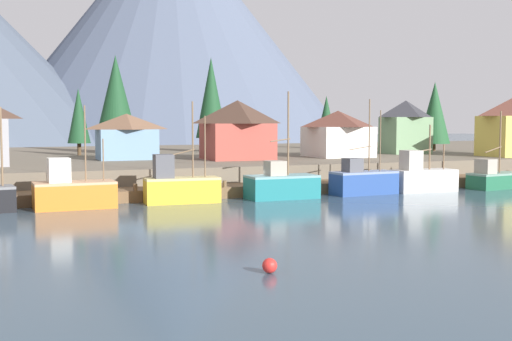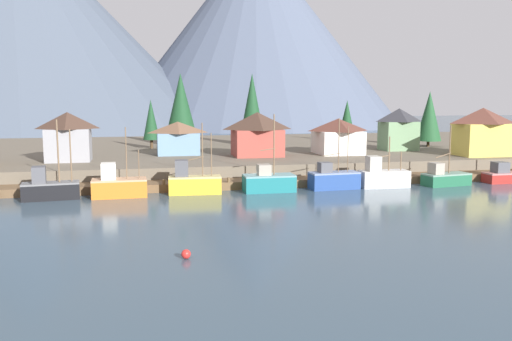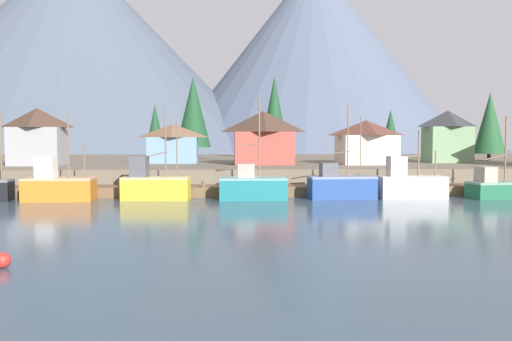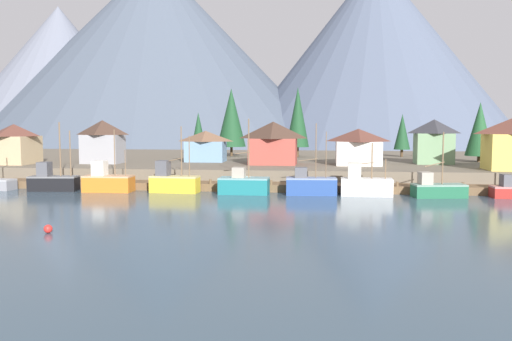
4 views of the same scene
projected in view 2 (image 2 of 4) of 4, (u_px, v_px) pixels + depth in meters
The scene contains 25 objects.
ground_plane at pixel (234, 172), 89.27m from camera, with size 400.00×400.00×1.00m, color #384C5B.
dock at pixel (257, 183), 71.66m from camera, with size 80.00×4.00×1.60m.
shoreline_bank at pixel (223, 153), 100.67m from camera, with size 400.00×56.00×2.50m, color #665B4C.
mountain_central_peak at pixel (15, 21), 197.47m from camera, with size 146.44×146.44×75.55m, color #475160.
mountain_east_peak at pixel (255, 32), 220.03m from camera, with size 115.14×115.14×73.25m, color #4C566B.
fishing_boat_black at pixel (49, 188), 62.93m from camera, with size 6.49×3.12×9.09m.
fishing_boat_orange at pixel (118, 186), 64.49m from camera, with size 6.33×3.06×8.14m.
fishing_boat_yellow at pixel (193, 182), 66.49m from camera, with size 6.39×2.66×8.55m.
fishing_boat_teal at pixel (269, 182), 68.15m from camera, with size 6.27×3.07×9.51m.
fishing_boat_blue at pixel (333, 179), 69.96m from camera, with size 6.40×2.87×8.93m.
fishing_boat_white at pixel (383, 177), 71.40m from camera, with size 6.31×2.69×6.52m.
fishing_boat_green at pixel (445, 178), 72.72m from camera, with size 6.55×3.53×7.89m.
fishing_boat_red at pixel (506, 175), 75.15m from camera, with size 6.29×2.54×8.61m.
house_white at pixel (338, 136), 87.94m from camera, with size 7.14×7.30×5.60m.
house_red at pixel (257, 134), 84.64m from camera, with size 7.66×6.29×6.71m.
house_grey at pixel (68, 136), 77.90m from camera, with size 6.34×4.81×6.94m.
house_blue at pixel (178, 138), 86.49m from camera, with size 6.79×4.48×5.19m.
house_yellow at pixel (482, 131), 85.21m from camera, with size 8.03×5.75×7.36m.
house_green at pixel (399, 129), 93.50m from camera, with size 5.98×4.55×7.06m.
conifer_near_left at pixel (181, 104), 101.77m from camera, with size 5.65×5.65×13.26m.
conifer_near_right at pixel (252, 104), 102.95m from camera, with size 4.36×4.36×13.30m.
conifer_mid_left at pixel (429, 116), 99.71m from camera, with size 4.54×4.54×9.96m.
conifer_mid_right at pixel (347, 118), 110.41m from camera, with size 3.10×3.10×8.23m.
conifer_back_left at pixel (151, 120), 96.51m from camera, with size 2.87×2.87×8.51m.
channel_buoy at pixel (186, 254), 40.26m from camera, with size 0.70×0.70×0.70m, color red.
Camera 2 is at (-14.55, -67.27, 11.88)m, focal length 38.83 mm.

